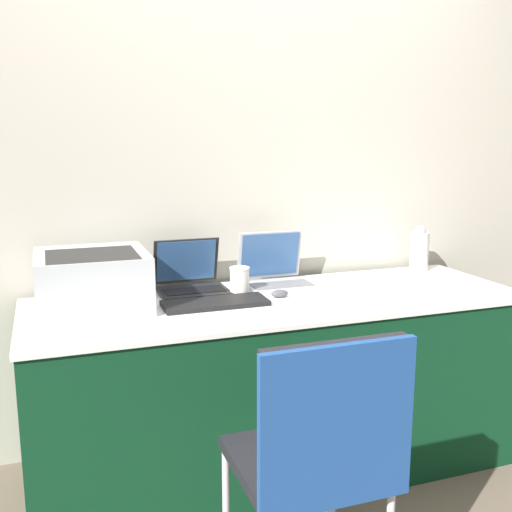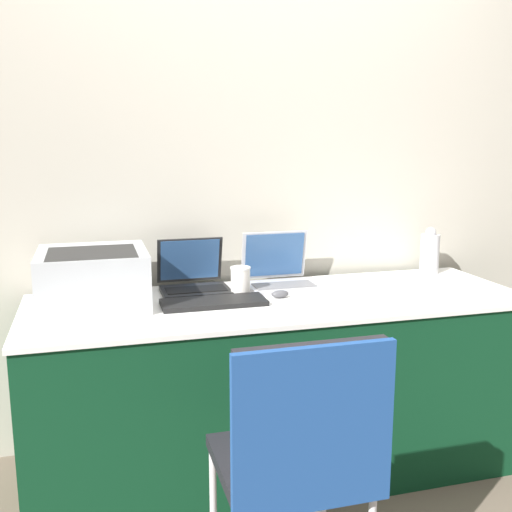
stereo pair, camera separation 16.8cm
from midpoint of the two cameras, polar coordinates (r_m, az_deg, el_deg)
ground_plane at (r=2.53m, az=6.90°, el=-22.99°), size 14.00×14.00×0.00m
wall_back at (r=2.83m, az=1.49°, el=8.75°), size 8.00×0.05×2.60m
table at (r=2.63m, az=4.18°, el=-12.09°), size 2.08×0.71×0.76m
printer at (r=2.44m, az=-13.37°, el=-1.88°), size 0.42×0.41×0.22m
laptop_left at (r=2.63m, az=-4.17°, el=-2.23°), size 0.29×0.28×0.22m
laptop_right at (r=2.70m, az=4.06°, el=-1.79°), size 0.31×0.28×0.24m
external_keyboard at (r=2.41m, az=-2.07°, el=-4.45°), size 0.42×0.16×0.02m
coffee_cup at (r=2.54m, az=0.40°, el=-2.40°), size 0.09×0.09×0.12m
mouse at (r=2.51m, az=4.32°, el=-3.65°), size 0.07×0.04×0.03m
metal_pitcher at (r=3.10m, az=17.72°, el=0.33°), size 0.09×0.09×0.23m
chair at (r=1.80m, az=7.08°, el=-17.50°), size 0.45×0.43×0.89m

